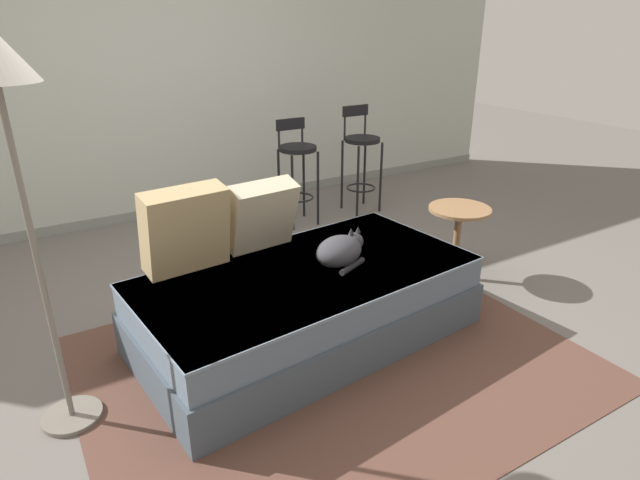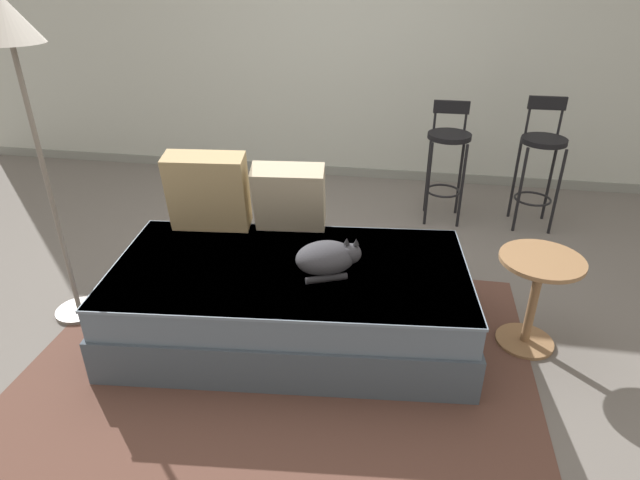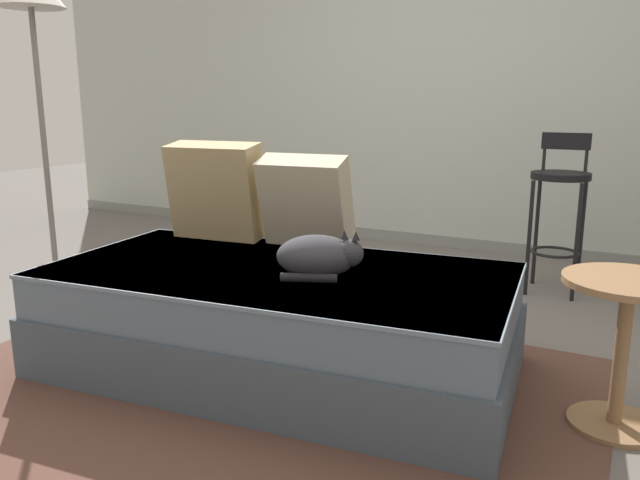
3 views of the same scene
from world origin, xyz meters
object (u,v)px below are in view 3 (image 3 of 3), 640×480
(side_table, at_px, (624,332))
(floor_lamp, at_px, (32,20))
(throw_pillow_corner, at_px, (216,191))
(cat, at_px, (319,256))
(bar_stool_near_window, at_px, (559,196))
(couch, at_px, (278,318))
(throw_pillow_middle, at_px, (306,201))

(side_table, xyz_separation_m, floor_lamp, (-2.67, -0.16, 1.16))
(throw_pillow_corner, distance_m, side_table, 1.95)
(cat, bearing_deg, bar_stool_near_window, 68.88)
(side_table, height_order, floor_lamp, floor_lamp)
(couch, height_order, throw_pillow_corner, throw_pillow_corner)
(couch, bearing_deg, bar_stool_near_window, 62.74)
(throw_pillow_corner, height_order, cat, throw_pillow_corner)
(throw_pillow_middle, bearing_deg, side_table, -11.17)
(throw_pillow_middle, relative_size, floor_lamp, 0.25)
(cat, distance_m, side_table, 1.14)
(couch, xyz_separation_m, floor_lamp, (-1.34, -0.03, 1.30))
(throw_pillow_corner, relative_size, throw_pillow_middle, 1.10)
(couch, distance_m, throw_pillow_corner, 0.83)
(cat, bearing_deg, floor_lamp, -179.98)
(side_table, bearing_deg, throw_pillow_middle, 168.83)
(bar_stool_near_window, relative_size, floor_lamp, 0.53)
(throw_pillow_middle, relative_size, cat, 1.16)
(throw_pillow_corner, xyz_separation_m, bar_stool_near_window, (1.48, 1.38, -0.11))
(bar_stool_near_window, distance_m, floor_lamp, 3.01)
(couch, distance_m, side_table, 1.34)
(throw_pillow_corner, bearing_deg, cat, -26.22)
(throw_pillow_corner, xyz_separation_m, throw_pillow_middle, (0.49, 0.05, -0.02))
(couch, relative_size, side_table, 3.72)
(cat, bearing_deg, throw_pillow_corner, 153.78)
(throw_pillow_corner, height_order, throw_pillow_middle, throw_pillow_corner)
(bar_stool_near_window, relative_size, side_table, 1.73)
(floor_lamp, bearing_deg, bar_stool_near_window, 38.42)
(couch, xyz_separation_m, side_table, (1.33, 0.13, 0.13))
(throw_pillow_corner, xyz_separation_m, floor_lamp, (-0.76, -0.39, 0.82))
(couch, height_order, side_table, side_table)
(couch, relative_size, throw_pillow_corner, 4.16)
(couch, xyz_separation_m, throw_pillow_middle, (-0.09, 0.41, 0.45))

